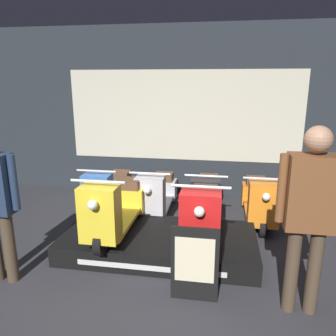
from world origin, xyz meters
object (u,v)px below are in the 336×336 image
Objects in this scene: scooter_backrow_0 at (110,192)px; scooter_display_right at (203,213)px; scooter_backrow_2 at (207,198)px; price_sign_board at (195,264)px; scooter_display_left at (116,208)px; person_right_browsing at (310,206)px; scooter_backrow_1 at (157,195)px; scooter_backrow_3 at (259,200)px.

scooter_display_right is at bearing -37.85° from scooter_backrow_0.
scooter_backrow_2 is 2.16m from price_sign_board.
scooter_display_left is 1.00× the size of scooter_display_right.
person_right_browsing reaches higher than scooter_display_left.
scooter_display_left is 1.35m from scooter_backrow_1.
person_right_browsing is (1.02, -2.15, 0.75)m from scooter_backrow_2.
scooter_display_right is at bearing 139.87° from person_right_browsing.
scooter_backrow_2 is at bearing 180.00° from scooter_backrow_3.
scooter_display_left is at bearing -102.67° from scooter_backrow_1.
scooter_backrow_2 and scooter_backrow_3 have the same top height.
scooter_backrow_3 reaches higher than price_sign_board.
scooter_display_left is at bearing -130.89° from scooter_backrow_2.
price_sign_board is at bearing -90.54° from scooter_backrow_2.
person_right_browsing is at bearing -49.29° from scooter_backrow_1.
price_sign_board is at bearing -69.40° from scooter_backrow_1.
scooter_backrow_2 is 1.00× the size of scooter_backrow_3.
scooter_backrow_2 is 2.49m from person_right_browsing.
scooter_display_left is 1.00× the size of scooter_backrow_1.
person_right_browsing reaches higher than scooter_backrow_1.
scooter_display_left and scooter_display_right have the same top height.
scooter_backrow_1 is at bearing 122.86° from scooter_display_right.
scooter_display_right is at bearing -122.47° from scooter_backrow_3.
person_right_browsing is 1.25m from price_sign_board.
scooter_backrow_0 is 2.71m from price_sign_board.
scooter_backrow_1 is 0.88× the size of person_right_browsing.
scooter_display_left is 2.36m from scooter_backrow_3.
scooter_backrow_2 is (-0.01, 1.29, -0.26)m from scooter_display_right.
price_sign_board is (1.64, -2.15, 0.06)m from scooter_backrow_0.
scooter_backrow_0 is 1.00× the size of scooter_backrow_1.
scooter_backrow_3 is at bearing 68.45° from price_sign_board.
scooter_backrow_0 is 0.88× the size of person_right_browsing.
scooter_display_right is 1.00× the size of scooter_backrow_3.
scooter_backrow_3 is 2.28m from person_right_browsing.
person_right_browsing is at bearing -38.72° from scooter_backrow_0.
scooter_backrow_1 is 2.00× the size of price_sign_board.
price_sign_board is (-0.85, -2.15, 0.06)m from scooter_backrow_3.
price_sign_board is (-1.04, -0.01, -0.69)m from person_right_browsing.
scooter_display_right is 1.00× the size of scooter_backrow_0.
scooter_backrow_1 is at bearing 180.00° from scooter_backrow_2.
scooter_display_left is 1.43m from scooter_backrow_0.
person_right_browsing is at bearing -64.66° from scooter_backrow_2.
person_right_browsing is 2.26× the size of price_sign_board.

